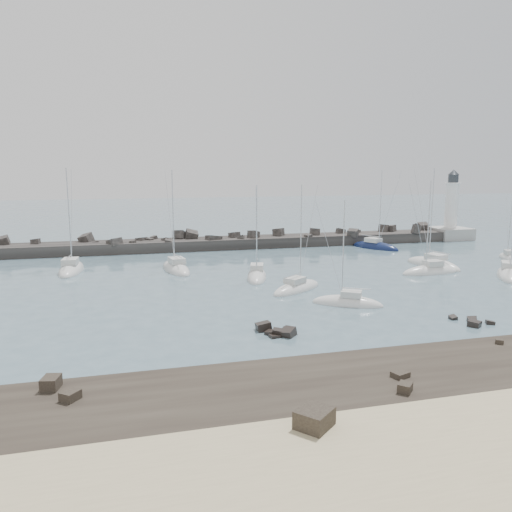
{
  "coord_description": "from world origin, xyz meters",
  "views": [
    {
      "loc": [
        -16.51,
        -49.15,
        13.96
      ],
      "look_at": [
        -0.48,
        12.0,
        2.94
      ],
      "focal_mm": 35.0,
      "sensor_mm": 36.0,
      "label": 1
    }
  ],
  "objects_px": {
    "sailboat_1": "(71,270)",
    "sailboat_10": "(509,258)",
    "sailboat_5": "(297,289)",
    "lighthouse": "(450,224)",
    "sailboat_2": "(176,269)",
    "sailboat_4": "(257,277)",
    "sailboat_9": "(509,275)",
    "sailboat_6": "(375,247)",
    "sailboat_8": "(433,265)",
    "sailboat_7": "(430,272)",
    "sailboat_3": "(348,304)"
  },
  "relations": [
    {
      "from": "sailboat_10",
      "to": "sailboat_6",
      "type": "bearing_deg",
      "value": 134.12
    },
    {
      "from": "sailboat_1",
      "to": "sailboat_5",
      "type": "relative_size",
      "value": 1.16
    },
    {
      "from": "sailboat_2",
      "to": "sailboat_9",
      "type": "xyz_separation_m",
      "value": [
        42.17,
        -15.15,
        -0.0
      ]
    },
    {
      "from": "sailboat_1",
      "to": "sailboat_8",
      "type": "bearing_deg",
      "value": -10.58
    },
    {
      "from": "sailboat_5",
      "to": "sailboat_7",
      "type": "relative_size",
      "value": 0.98
    },
    {
      "from": "sailboat_7",
      "to": "sailboat_10",
      "type": "distance_m",
      "value": 19.33
    },
    {
      "from": "sailboat_2",
      "to": "sailboat_8",
      "type": "distance_m",
      "value": 37.12
    },
    {
      "from": "lighthouse",
      "to": "sailboat_1",
      "type": "relative_size",
      "value": 0.95
    },
    {
      "from": "sailboat_3",
      "to": "sailboat_7",
      "type": "relative_size",
      "value": 0.87
    },
    {
      "from": "sailboat_2",
      "to": "sailboat_8",
      "type": "bearing_deg",
      "value": -10.03
    },
    {
      "from": "sailboat_4",
      "to": "sailboat_9",
      "type": "distance_m",
      "value": 33.35
    },
    {
      "from": "sailboat_8",
      "to": "sailboat_10",
      "type": "bearing_deg",
      "value": 7.77
    },
    {
      "from": "sailboat_6",
      "to": "sailboat_9",
      "type": "bearing_deg",
      "value": -77.81
    },
    {
      "from": "lighthouse",
      "to": "sailboat_3",
      "type": "relative_size",
      "value": 1.24
    },
    {
      "from": "sailboat_8",
      "to": "sailboat_7",
      "type": "bearing_deg",
      "value": -127.92
    },
    {
      "from": "sailboat_7",
      "to": "sailboat_9",
      "type": "height_order",
      "value": "sailboat_9"
    },
    {
      "from": "sailboat_10",
      "to": "sailboat_4",
      "type": "bearing_deg",
      "value": -175.52
    },
    {
      "from": "lighthouse",
      "to": "sailboat_5",
      "type": "height_order",
      "value": "lighthouse"
    },
    {
      "from": "sailboat_2",
      "to": "sailboat_5",
      "type": "xyz_separation_m",
      "value": [
        12.53,
        -15.16,
        -0.02
      ]
    },
    {
      "from": "sailboat_5",
      "to": "lighthouse",
      "type": "bearing_deg",
      "value": 36.89
    },
    {
      "from": "sailboat_4",
      "to": "lighthouse",
      "type": "bearing_deg",
      "value": 28.71
    },
    {
      "from": "sailboat_3",
      "to": "sailboat_8",
      "type": "bearing_deg",
      "value": 37.53
    },
    {
      "from": "sailboat_3",
      "to": "sailboat_4",
      "type": "distance_m",
      "value": 16.02
    },
    {
      "from": "sailboat_4",
      "to": "sailboat_8",
      "type": "distance_m",
      "value": 26.92
    },
    {
      "from": "sailboat_1",
      "to": "sailboat_10",
      "type": "xyz_separation_m",
      "value": [
        65.58,
        -7.43,
        -0.02
      ]
    },
    {
      "from": "lighthouse",
      "to": "sailboat_8",
      "type": "relative_size",
      "value": 0.95
    },
    {
      "from": "sailboat_2",
      "to": "sailboat_6",
      "type": "xyz_separation_m",
      "value": [
        36.52,
        10.99,
        -0.01
      ]
    },
    {
      "from": "sailboat_7",
      "to": "sailboat_8",
      "type": "height_order",
      "value": "sailboat_8"
    },
    {
      "from": "sailboat_4",
      "to": "sailboat_5",
      "type": "relative_size",
      "value": 0.99
    },
    {
      "from": "sailboat_8",
      "to": "sailboat_6",
      "type": "bearing_deg",
      "value": 90.11
    },
    {
      "from": "sailboat_8",
      "to": "sailboat_3",
      "type": "bearing_deg",
      "value": -142.47
    },
    {
      "from": "sailboat_4",
      "to": "sailboat_5",
      "type": "height_order",
      "value": "sailboat_5"
    },
    {
      "from": "sailboat_4",
      "to": "sailboat_8",
      "type": "xyz_separation_m",
      "value": [
        26.89,
        1.24,
        -0.0
      ]
    },
    {
      "from": "lighthouse",
      "to": "sailboat_2",
      "type": "height_order",
      "value": "lighthouse"
    },
    {
      "from": "lighthouse",
      "to": "sailboat_10",
      "type": "bearing_deg",
      "value": -103.74
    },
    {
      "from": "sailboat_1",
      "to": "sailboat_10",
      "type": "bearing_deg",
      "value": -6.46
    },
    {
      "from": "sailboat_3",
      "to": "sailboat_6",
      "type": "distance_m",
      "value": 39.63
    },
    {
      "from": "sailboat_2",
      "to": "sailboat_9",
      "type": "distance_m",
      "value": 44.8
    },
    {
      "from": "lighthouse",
      "to": "sailboat_7",
      "type": "bearing_deg",
      "value": -129.39
    },
    {
      "from": "sailboat_5",
      "to": "sailboat_7",
      "type": "xyz_separation_m",
      "value": [
        20.69,
        4.41,
        0.02
      ]
    },
    {
      "from": "lighthouse",
      "to": "sailboat_10",
      "type": "distance_m",
      "value": 23.51
    },
    {
      "from": "sailboat_10",
      "to": "sailboat_3",
      "type": "bearing_deg",
      "value": -153.16
    },
    {
      "from": "sailboat_1",
      "to": "sailboat_9",
      "type": "distance_m",
      "value": 59.12
    },
    {
      "from": "lighthouse",
      "to": "sailboat_3",
      "type": "height_order",
      "value": "lighthouse"
    },
    {
      "from": "sailboat_2",
      "to": "lighthouse",
      "type": "bearing_deg",
      "value": 17.73
    },
    {
      "from": "sailboat_2",
      "to": "sailboat_9",
      "type": "relative_size",
      "value": 0.99
    },
    {
      "from": "lighthouse",
      "to": "sailboat_2",
      "type": "bearing_deg",
      "value": -162.27
    },
    {
      "from": "sailboat_2",
      "to": "sailboat_3",
      "type": "bearing_deg",
      "value": -55.54
    },
    {
      "from": "sailboat_1",
      "to": "sailboat_4",
      "type": "distance_m",
      "value": 26.06
    },
    {
      "from": "lighthouse",
      "to": "sailboat_8",
      "type": "xyz_separation_m",
      "value": [
        -20.46,
        -24.69,
        -2.94
      ]
    }
  ]
}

